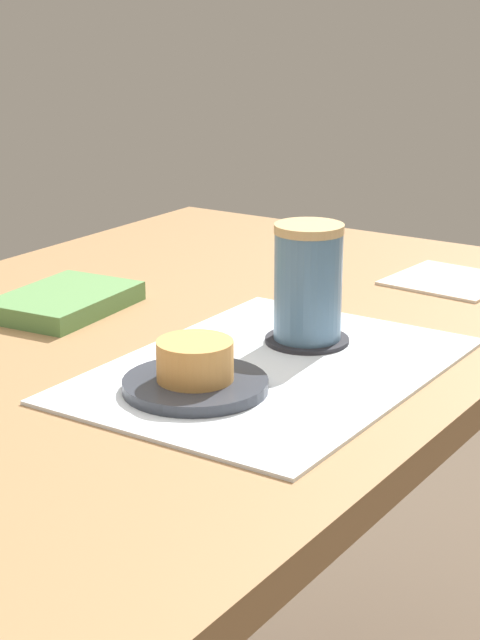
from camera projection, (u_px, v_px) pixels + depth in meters
name	position (u px, v px, depth m)	size (l,w,h in m)	color
dining_table	(123.00, 410.00, 1.23)	(1.36, 0.80, 0.76)	#997047
placemat	(271.00, 369.00, 1.13)	(0.43, 0.31, 0.00)	white
pastry_plate	(195.00, 385.00, 1.07)	(0.15, 0.15, 0.01)	#333842
pastry	(195.00, 360.00, 1.06)	(0.08, 0.08, 0.04)	tan
coffee_coaster	(307.00, 340.00, 1.21)	(0.10, 0.10, 0.01)	#232328
coffee_mug	(309.00, 281.00, 1.19)	(0.11, 0.08, 0.13)	slate
paper_napkin	(450.00, 281.00, 1.47)	(0.15, 0.15, 0.00)	silver
small_book	(65.00, 301.00, 1.34)	(0.18, 0.12, 0.02)	#598C4C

